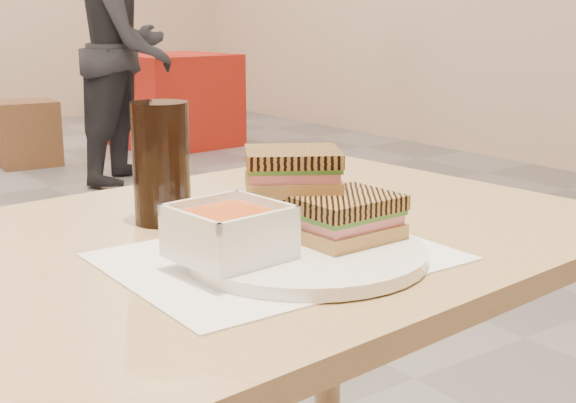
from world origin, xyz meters
TOP-DOWN VIEW (x-y plane):
  - main_table at (-0.07, -1.88)m, footprint 1.26×0.81m
  - tray_liner at (0.00, -1.99)m, footprint 0.38×0.30m
  - plate at (0.02, -2.02)m, footprint 0.28×0.28m
  - soup_bowl at (-0.07, -2.00)m, footprint 0.12×0.12m
  - panini_lower at (0.08, -2.02)m, footprint 0.12×0.11m
  - panini_upper at (0.05, -1.95)m, footprint 0.15×0.14m
  - cola_glass at (-0.03, -1.76)m, footprint 0.08×0.08m
  - bg_table_1 at (2.34, 2.81)m, footprint 0.88×0.88m
  - bg_chair_1l at (1.12, 2.67)m, footprint 0.43×0.43m
  - bg_chair_1r at (2.49, 2.91)m, footprint 0.47×0.47m
  - patron_b at (1.52, 1.77)m, footprint 1.01×0.99m

SIDE VIEW (x-z plane):
  - bg_chair_1l at x=1.12m, z-range 0.00..0.44m
  - bg_chair_1r at x=2.49m, z-range 0.00..0.48m
  - bg_table_1 at x=2.34m, z-range 0.00..0.72m
  - main_table at x=-0.07m, z-range 0.26..1.01m
  - tray_liner at x=0.00m, z-range 0.75..0.75m
  - plate at x=0.02m, z-range 0.75..0.77m
  - soup_bowl at x=-0.07m, z-range 0.76..0.82m
  - panini_lower at x=0.08m, z-range 0.77..0.82m
  - patron_b at x=1.52m, z-range 0.00..1.64m
  - cola_glass at x=-0.03m, z-range 0.75..0.92m
  - panini_upper at x=0.05m, z-range 0.82..0.87m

